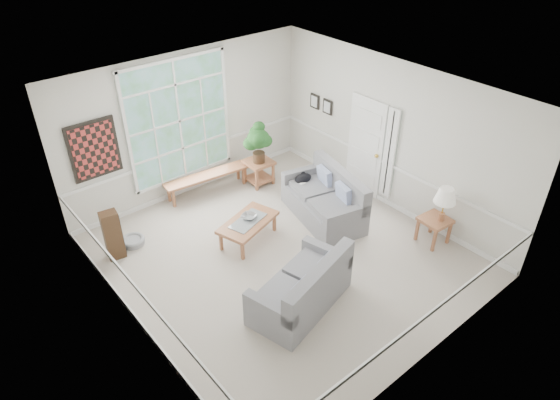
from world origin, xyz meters
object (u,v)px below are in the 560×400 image
object	(u,v)px
side_table	(433,230)
loveseat_right	(324,196)
loveseat_front	(300,282)
end_table	(259,172)
coffee_table	(248,230)

from	to	relation	value
side_table	loveseat_right	bearing A→B (deg)	118.64
loveseat_front	side_table	xyz separation A→B (m)	(2.96, -0.36, -0.21)
loveseat_front	end_table	bearing A→B (deg)	47.52
side_table	loveseat_front	bearing A→B (deg)	173.04
end_table	side_table	size ratio (longest dim) A/B	1.08
loveseat_front	end_table	xyz separation A→B (m)	(1.78, 3.34, -0.19)
loveseat_front	side_table	bearing A→B (deg)	-21.43
coffee_table	end_table	size ratio (longest dim) A/B	2.10
loveseat_right	coffee_table	size ratio (longest dim) A/B	1.57
loveseat_front	end_table	world-z (taller)	loveseat_front
loveseat_right	coffee_table	world-z (taller)	loveseat_right
loveseat_right	coffee_table	bearing A→B (deg)	-179.23
coffee_table	side_table	xyz separation A→B (m)	(2.59, -2.22, 0.04)
end_table	side_table	distance (m)	3.89
loveseat_front	side_table	world-z (taller)	loveseat_front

